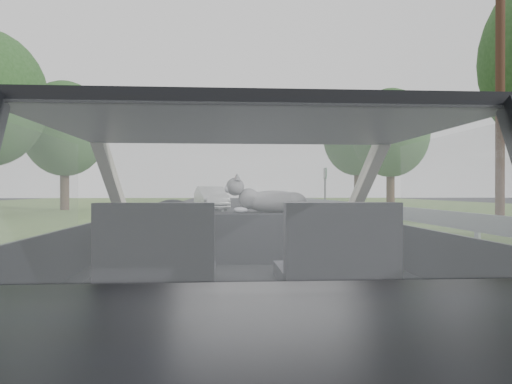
{
  "coord_description": "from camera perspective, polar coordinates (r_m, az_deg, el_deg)",
  "views": [
    {
      "loc": [
        -0.12,
        -2.52,
        1.14
      ],
      "look_at": [
        0.09,
        0.52,
        1.13
      ],
      "focal_mm": 35.0,
      "sensor_mm": 36.0,
      "label": 1
    }
  ],
  "objects": [
    {
      "name": "subject_car",
      "position": [
        2.55,
        -1.24,
        -9.2
      ],
      "size": [
        1.8,
        4.0,
        1.45
      ],
      "primitive_type": "cube",
      "color": "black",
      "rests_on": "ground"
    },
    {
      "name": "dashboard",
      "position": [
        3.16,
        -1.81,
        -5.11
      ],
      "size": [
        1.58,
        0.45,
        0.3
      ],
      "primitive_type": "cube",
      "color": "black",
      "rests_on": "subject_car"
    },
    {
      "name": "driver_seat",
      "position": [
        2.26,
        -11.12,
        -6.48
      ],
      "size": [
        0.5,
        0.72,
        0.42
      ],
      "primitive_type": "cube",
      "color": "black",
      "rests_on": "subject_car"
    },
    {
      "name": "passenger_seat",
      "position": [
        2.3,
        9.17,
        -6.35
      ],
      "size": [
        0.5,
        0.72,
        0.42
      ],
      "primitive_type": "cube",
      "color": "black",
      "rests_on": "subject_car"
    },
    {
      "name": "steering_wheel",
      "position": [
        2.87,
        -9.6,
        -4.25
      ],
      "size": [
        0.36,
        0.36,
        0.04
      ],
      "primitive_type": "torus",
      "color": "black",
      "rests_on": "dashboard"
    },
    {
      "name": "cat",
      "position": [
        3.17,
        2.05,
        -0.92
      ],
      "size": [
        0.56,
        0.2,
        0.24
      ],
      "primitive_type": "ellipsoid",
      "rotation": [
        0.0,
        0.0,
        0.06
      ],
      "color": "gray",
      "rests_on": "dashboard"
    },
    {
      "name": "guardrail",
      "position": [
        13.29,
        15.39,
        -2.21
      ],
      "size": [
        0.05,
        90.0,
        0.32
      ],
      "primitive_type": "cube",
      "color": "#91979E",
      "rests_on": "ground"
    },
    {
      "name": "other_car",
      "position": [
        28.35,
        -5.16,
        -0.72
      ],
      "size": [
        2.37,
        4.35,
        1.35
      ],
      "primitive_type": "imported",
      "rotation": [
        0.0,
        0.0,
        0.19
      ],
      "color": "#BDBDBF",
      "rests_on": "ground"
    },
    {
      "name": "highway_sign",
      "position": [
        24.41,
        7.9,
        0.14
      ],
      "size": [
        0.16,
        0.89,
        2.21
      ],
      "primitive_type": "cube",
      "rotation": [
        0.0,
        0.0,
        -0.08
      ],
      "color": "#1D592C",
      "rests_on": "ground"
    },
    {
      "name": "utility_pole",
      "position": [
        15.35,
        26.13,
        10.08
      ],
      "size": [
        0.25,
        0.25,
        7.56
      ],
      "primitive_type": "cylinder",
      "rotation": [
        0.0,
        0.0,
        -0.02
      ],
      "color": "#37231A",
      "rests_on": "ground"
    },
    {
      "name": "tree_2",
      "position": [
        31.8,
        15.12,
        4.63
      ],
      "size": [
        6.01,
        6.01,
        7.18
      ],
      "primitive_type": null,
      "rotation": [
        0.0,
        0.0,
        0.33
      ],
      "color": "#1F411A",
      "rests_on": "ground"
    },
    {
      "name": "tree_3",
      "position": [
        43.68,
        11.49,
        4.48
      ],
      "size": [
        7.69,
        7.69,
        8.77
      ],
      "primitive_type": null,
      "rotation": [
        0.0,
        0.0,
        0.43
      ],
      "color": "#1F411A",
      "rests_on": "ground"
    },
    {
      "name": "tree_6",
      "position": [
        30.55,
        -21.03,
        4.78
      ],
      "size": [
        5.15,
        5.15,
        7.15
      ],
      "primitive_type": null,
      "rotation": [
        0.0,
        0.0,
        0.1
      ],
      "color": "#1F411A",
      "rests_on": "ground"
    }
  ]
}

